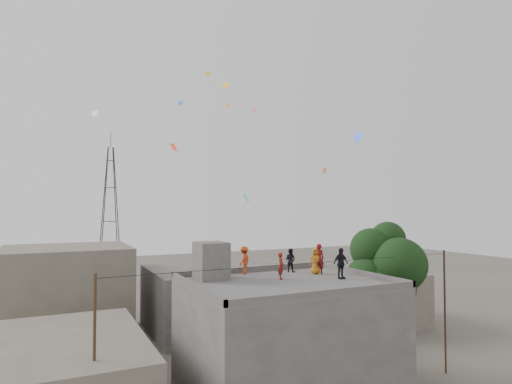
# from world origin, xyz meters

# --- Properties ---
(main_building) EXTENTS (10.00, 8.00, 6.10)m
(main_building) POSITION_xyz_m (0.00, 0.00, 3.05)
(main_building) COLOR #4C4947
(main_building) RESTS_ON ground
(parapet) EXTENTS (10.00, 8.00, 0.30)m
(parapet) POSITION_xyz_m (0.00, 0.00, 6.25)
(parapet) COLOR #4C4947
(parapet) RESTS_ON main_building
(stair_head_box) EXTENTS (1.60, 1.80, 2.00)m
(stair_head_box) POSITION_xyz_m (-3.20, 2.60, 7.10)
(stair_head_box) COLOR #4C4947
(stair_head_box) RESTS_ON main_building
(neighbor_north) EXTENTS (12.00, 9.00, 5.00)m
(neighbor_north) POSITION_xyz_m (2.00, 14.00, 2.50)
(neighbor_north) COLOR #4C4947
(neighbor_north) RESTS_ON ground
(neighbor_northwest) EXTENTS (9.00, 8.00, 7.00)m
(neighbor_northwest) POSITION_xyz_m (-10.00, 16.00, 3.50)
(neighbor_northwest) COLOR #60594C
(neighbor_northwest) RESTS_ON ground
(neighbor_east) EXTENTS (7.00, 8.00, 4.40)m
(neighbor_east) POSITION_xyz_m (14.00, 10.00, 2.20)
(neighbor_east) COLOR #60594C
(neighbor_east) RESTS_ON ground
(tree) EXTENTS (4.90, 4.60, 9.10)m
(tree) POSITION_xyz_m (7.37, 0.60, 6.10)
(tree) COLOR black
(tree) RESTS_ON ground
(utility_line) EXTENTS (20.12, 0.62, 7.40)m
(utility_line) POSITION_xyz_m (0.50, -1.25, 3.83)
(utility_line) COLOR black
(utility_line) RESTS_ON ground
(transmission_tower) EXTENTS (2.97, 2.97, 20.01)m
(transmission_tower) POSITION_xyz_m (-4.00, 40.00, 9.07)
(transmission_tower) COLOR black
(transmission_tower) RESTS_ON ground
(person_red_adult) EXTENTS (0.75, 0.62, 1.76)m
(person_red_adult) POSITION_xyz_m (3.08, 1.52, 6.98)
(person_red_adult) COLOR maroon
(person_red_adult) RESTS_ON main_building
(person_orange_child) EXTENTS (0.88, 0.76, 1.52)m
(person_orange_child) POSITION_xyz_m (2.91, 1.58, 6.86)
(person_orange_child) COLOR #BA6B15
(person_orange_child) RESTS_ON main_building
(person_dark_child) EXTENTS (0.83, 0.87, 1.42)m
(person_dark_child) POSITION_xyz_m (1.97, 2.90, 6.81)
(person_dark_child) COLOR black
(person_dark_child) RESTS_ON main_building
(person_dark_adult) EXTENTS (1.02, 0.51, 1.68)m
(person_dark_adult) POSITION_xyz_m (3.19, -0.45, 6.94)
(person_dark_adult) COLOR black
(person_dark_adult) RESTS_ON main_building
(person_orange_adult) EXTENTS (1.18, 1.14, 1.62)m
(person_orange_adult) POSITION_xyz_m (-0.86, 3.40, 6.91)
(person_orange_adult) COLOR #C33D16
(person_orange_adult) RESTS_ON main_building
(person_red_child) EXTENTS (0.53, 0.62, 1.44)m
(person_red_child) POSITION_xyz_m (0.20, 0.88, 6.82)
(person_red_child) COLOR maroon
(person_red_child) RESTS_ON main_building
(kites) EXTENTS (19.72, 17.80, 10.44)m
(kites) POSITION_xyz_m (0.84, 7.62, 15.55)
(kites) COLOR #F8331A
(kites) RESTS_ON ground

